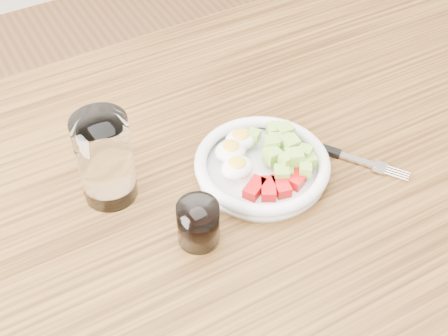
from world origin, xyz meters
The scene contains 5 objects.
dining_table centered at (0.00, 0.00, 0.67)m, with size 1.50×0.90×0.77m.
bowl centered at (0.05, 0.00, 0.79)m, with size 0.22×0.22×0.06m.
fork centered at (0.17, -0.02, 0.78)m, with size 0.14×0.19×0.01m.
water_glass centered at (-0.18, 0.07, 0.84)m, with size 0.08×0.08×0.15m, color white.
coffee_glass centered at (-0.10, -0.07, 0.80)m, with size 0.06×0.06×0.07m.
Camera 1 is at (-0.34, -0.58, 1.50)m, focal length 50.00 mm.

